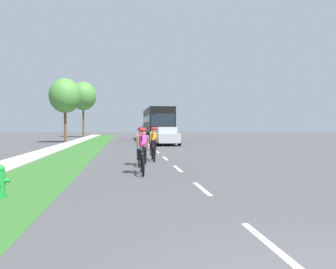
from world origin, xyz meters
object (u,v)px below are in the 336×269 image
Objects in this scene: sedan_silver at (166,136)px; street_tree_near at (65,96)px; cyclist_lead at (142,150)px; cyclist_trailing at (141,146)px; pickup_maroon at (147,130)px; fire_hydrant_green at (0,182)px; cyclist_distant at (153,143)px; bus_black at (157,122)px; street_tree_far at (83,96)px.

sedan_silver is 0.71× the size of street_tree_near.
street_tree_near reaches higher than cyclist_lead.
sedan_silver is (2.86, 16.34, -0.04)m from cyclist_lead.
cyclist_trailing is 0.34× the size of pickup_maroon.
cyclist_distant reaches higher than fire_hydrant_green.
bus_black is at bearing 83.38° from cyclist_lead.
fire_hydrant_green is at bearing -83.45° from street_tree_near.
cyclist_trailing is 0.22× the size of street_tree_far.
street_tree_far reaches higher than pickup_maroon.
cyclist_trailing is 1.00× the size of cyclist_distant.
street_tree_far is at bearing 114.82° from sedan_silver.
cyclist_distant is 0.15× the size of bus_black.
fire_hydrant_green is 24.95m from street_tree_near.
cyclist_lead is at bearing -96.62° from bus_black.
sedan_silver reaches higher than fire_hydrant_green.
cyclist_lead is 1.00× the size of cyclist_trailing.
street_tree_near reaches higher than cyclist_distant.
cyclist_lead is at bearing -99.83° from cyclist_distant.
bus_black is (2.28, 21.69, 1.17)m from cyclist_distant.
cyclist_distant is 0.40× the size of sedan_silver.
cyclist_trailing reaches higher than fire_hydrant_green.
bus_black is (0.14, 9.55, 1.21)m from sedan_silver.
bus_black is at bearing -48.10° from street_tree_far.
street_tree_near is (-9.22, -4.71, 2.46)m from bus_black.
bus_black reaches higher than cyclist_lead.
pickup_maroon reaches higher than cyclist_distant.
fire_hydrant_green is at bearing -102.41° from bus_black.
fire_hydrant_green is at bearing -97.72° from pickup_maroon.
cyclist_trailing is (0.05, 2.37, 0.00)m from cyclist_lead.
street_tree_far reaches higher than cyclist_lead.
street_tree_far reaches higher than bus_black.
cyclist_distant is at bearing 80.17° from cyclist_lead.
cyclist_distant is 33.32m from street_tree_far.
street_tree_near is 0.79× the size of street_tree_far.
bus_black reaches higher than fire_hydrant_green.
street_tree_far is (-9.26, 20.03, 4.98)m from sedan_silver.
cyclist_distant is 21.84m from bus_black.
pickup_maroon is 0.66× the size of street_tree_far.
fire_hydrant_green is 6.62m from cyclist_trailing.
sedan_silver is 22.62m from street_tree_far.
fire_hydrant_green is 0.07× the size of bus_black.
cyclist_lead is 16.59m from sedan_silver.
cyclist_trailing is at bearing -101.39° from sedan_silver.
cyclist_trailing is 1.96m from cyclist_distant.
bus_black is (3.01, 25.89, 1.17)m from cyclist_lead.
cyclist_lead is 0.34× the size of pickup_maroon.
cyclist_lead and cyclist_distant have the same top height.
sedan_silver is 0.55× the size of street_tree_far.
street_tree_near is (-6.95, 16.97, 3.63)m from cyclist_distant.
bus_black is 14.58m from street_tree_far.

